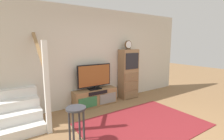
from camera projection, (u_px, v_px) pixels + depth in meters
ground_plane at (165, 137)px, 3.14m from camera, size 20.00×20.00×0.00m
back_wall at (99, 56)px, 4.94m from camera, size 6.40×0.12×2.70m
area_rug at (143, 124)px, 3.63m from camera, size 2.60×1.80×0.01m
media_console at (95, 97)px, 4.73m from camera, size 1.25×0.38×0.46m
television at (94, 76)px, 4.66m from camera, size 1.00×0.22×0.70m
side_cabinet at (128, 74)px, 5.32m from camera, size 0.58×0.38×1.54m
desk_clock at (128, 45)px, 5.14m from camera, size 0.25×0.08×0.27m
staircase at (16, 107)px, 3.65m from camera, size 1.00×1.36×2.20m
bar_stool_near at (76, 117)px, 2.87m from camera, size 0.34×0.34×0.67m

